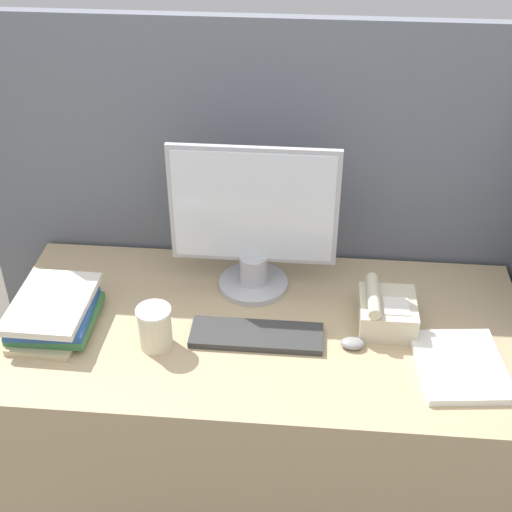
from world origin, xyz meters
TOP-DOWN VIEW (x-y plane):
  - cubicle_panel_rear at (0.00, 0.79)m, footprint 1.95×0.04m
  - desk at (0.00, 0.38)m, footprint 1.55×0.75m
  - monitor at (-0.04, 0.57)m, footprint 0.50×0.22m
  - keyboard at (-0.01, 0.32)m, footprint 0.38×0.12m
  - mouse at (0.26, 0.31)m, footprint 0.07×0.05m
  - coffee_cup at (-0.29, 0.27)m, footprint 0.10×0.10m
  - book_stack at (-0.60, 0.32)m, footprint 0.23×0.31m
  - desk_telephone at (0.36, 0.42)m, footprint 0.16×0.18m
  - paper_pile at (0.55, 0.25)m, footprint 0.26×0.30m

SIDE VIEW (x-z plane):
  - desk at x=0.00m, z-range 0.00..0.74m
  - keyboard at x=-0.01m, z-range 0.74..0.76m
  - paper_pile at x=0.55m, z-range 0.74..0.76m
  - mouse at x=0.26m, z-range 0.74..0.77m
  - cubicle_panel_rear at x=0.00m, z-range 0.00..1.52m
  - book_stack at x=-0.60m, z-range 0.74..0.83m
  - desk_telephone at x=0.36m, z-range 0.73..0.85m
  - coffee_cup at x=-0.29m, z-range 0.74..0.87m
  - monitor at x=-0.04m, z-range 0.72..1.20m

